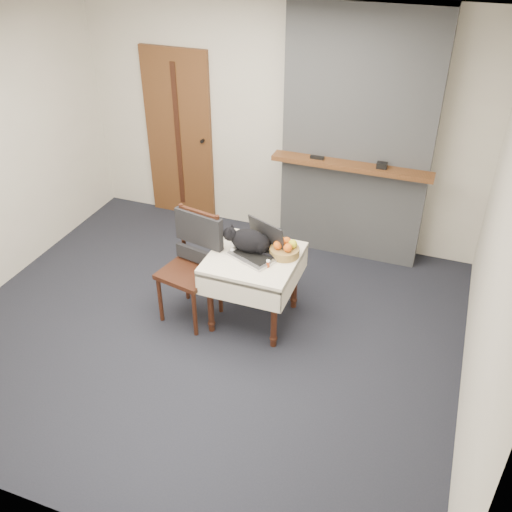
{
  "coord_description": "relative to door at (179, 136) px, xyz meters",
  "views": [
    {
      "loc": [
        1.84,
        -3.62,
        3.44
      ],
      "look_at": [
        0.39,
        0.26,
        0.74
      ],
      "focal_mm": 40.0,
      "sensor_mm": 36.0,
      "label": 1
    }
  ],
  "objects": [
    {
      "name": "desk_clutter",
      "position": [
        1.76,
        -1.63,
        -0.3
      ],
      "size": [
        0.12,
        0.08,
        0.01
      ],
      "primitive_type": "cube",
      "rotation": [
        0.0,
        0.0,
        0.59
      ],
      "color": "black",
      "rests_on": "side_table"
    },
    {
      "name": "side_table",
      "position": [
        1.55,
        -1.66,
        -0.41
      ],
      "size": [
        0.78,
        0.78,
        0.7
      ],
      "color": "#321A0D",
      "rests_on": "ground"
    },
    {
      "name": "cream_jar",
      "position": [
        1.23,
        -1.64,
        -0.27
      ],
      "size": [
        0.06,
        0.06,
        0.06
      ],
      "primitive_type": "cylinder",
      "color": "white",
      "rests_on": "side_table"
    },
    {
      "name": "cat",
      "position": [
        1.5,
        -1.6,
        -0.19
      ],
      "size": [
        0.52,
        0.26,
        0.25
      ],
      "rotation": [
        0.0,
        0.0,
        0.17
      ],
      "color": "black",
      "rests_on": "side_table"
    },
    {
      "name": "fruit_basket",
      "position": [
        1.8,
        -1.55,
        -0.24
      ],
      "size": [
        0.27,
        0.27,
        0.15
      ],
      "color": "olive",
      "rests_on": "side_table"
    },
    {
      "name": "laptop",
      "position": [
        1.59,
        -1.62,
        -0.23
      ],
      "size": [
        0.5,
        0.47,
        0.3
      ],
      "rotation": [
        0.0,
        0.0,
        -0.41
      ],
      "color": "#B7B7BC",
      "rests_on": "side_table"
    },
    {
      "name": "door",
      "position": [
        0.0,
        0.0,
        0.0
      ],
      "size": [
        0.82,
        0.1,
        2.0
      ],
      "color": "brown",
      "rests_on": "ground"
    },
    {
      "name": "pill_bottle",
      "position": [
        1.73,
        -1.78,
        -0.27
      ],
      "size": [
        0.03,
        0.03,
        0.07
      ],
      "color": "#9A3512",
      "rests_on": "side_table"
    },
    {
      "name": "chimney",
      "position": [
        2.1,
        -0.13,
        0.3
      ],
      "size": [
        1.62,
        0.48,
        2.6
      ],
      "color": "gray",
      "rests_on": "ground"
    },
    {
      "name": "chair",
      "position": [
        1.01,
        -1.73,
        -0.33
      ],
      "size": [
        0.56,
        0.55,
        1.05
      ],
      "rotation": [
        0.0,
        0.0,
        -0.2
      ],
      "color": "#321A0D",
      "rests_on": "ground"
    },
    {
      "name": "room_shell",
      "position": [
        1.2,
        -1.51,
        0.76
      ],
      "size": [
        4.52,
        4.01,
        2.61
      ],
      "color": "beige",
      "rests_on": "ground"
    },
    {
      "name": "ground",
      "position": [
        1.2,
        -1.97,
        -1.0
      ],
      "size": [
        4.5,
        4.5,
        0.0
      ],
      "primitive_type": "plane",
      "color": "black",
      "rests_on": "ground"
    }
  ]
}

